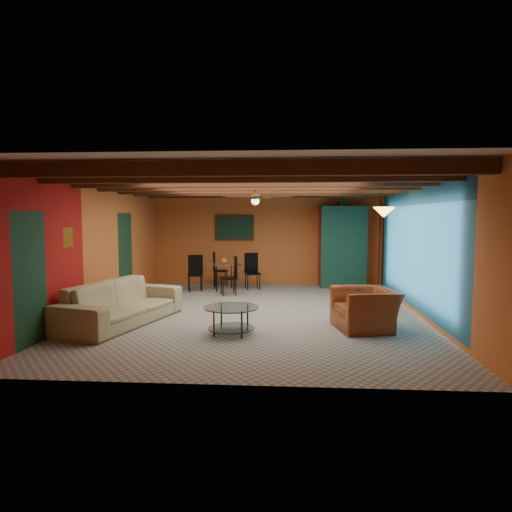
# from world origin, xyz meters

# --- Properties ---
(room) EXTENTS (6.52, 8.01, 2.71)m
(room) POSITION_xyz_m (0.00, 0.11, 2.36)
(room) COLOR gray
(room) RESTS_ON ground
(sofa) EXTENTS (1.70, 2.83, 0.77)m
(sofa) POSITION_xyz_m (-2.37, -1.13, 0.39)
(sofa) COLOR tan
(sofa) RESTS_ON ground
(armchair) EXTENTS (1.16, 1.27, 0.71)m
(armchair) POSITION_xyz_m (2.01, -1.22, 0.36)
(armchair) COLOR maroon
(armchair) RESTS_ON ground
(coffee_table) EXTENTS (1.03, 1.03, 0.47)m
(coffee_table) POSITION_xyz_m (-0.28, -1.72, 0.24)
(coffee_table) COLOR silver
(coffee_table) RESTS_ON ground
(dining_table) EXTENTS (2.35, 2.35, 0.99)m
(dining_table) POSITION_xyz_m (-1.04, 2.78, 0.49)
(dining_table) COLOR white
(dining_table) RESTS_ON ground
(armoire) EXTENTS (1.33, 0.80, 2.20)m
(armoire) POSITION_xyz_m (2.20, 3.70, 1.10)
(armoire) COLOR maroon
(armoire) RESTS_ON ground
(floor_lamp) EXTENTS (0.45, 0.45, 2.17)m
(floor_lamp) POSITION_xyz_m (2.65, 0.49, 1.09)
(floor_lamp) COLOR black
(floor_lamp) RESTS_ON ground
(ceiling_fan) EXTENTS (1.50, 1.50, 0.44)m
(ceiling_fan) POSITION_xyz_m (0.00, 0.00, 2.36)
(ceiling_fan) COLOR #472614
(ceiling_fan) RESTS_ON ceiling
(painting) EXTENTS (1.05, 0.03, 0.65)m
(painting) POSITION_xyz_m (-0.90, 3.96, 1.65)
(painting) COLOR black
(painting) RESTS_ON wall_back
(potted_plant) EXTENTS (0.49, 0.47, 0.43)m
(potted_plant) POSITION_xyz_m (2.20, 3.70, 2.41)
(potted_plant) COLOR #26661E
(potted_plant) RESTS_ON armoire
(vase) EXTENTS (0.19, 0.19, 0.18)m
(vase) POSITION_xyz_m (-1.04, 2.78, 1.08)
(vase) COLOR orange
(vase) RESTS_ON dining_table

